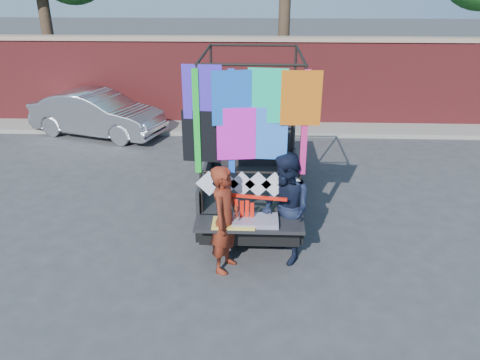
{
  "coord_description": "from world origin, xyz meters",
  "views": [
    {
      "loc": [
        0.26,
        -7.02,
        4.26
      ],
      "look_at": [
        -0.02,
        -0.12,
        1.21
      ],
      "focal_mm": 35.0,
      "sensor_mm": 36.0,
      "label": 1
    }
  ],
  "objects_px": {
    "pickup_truck": "(252,157)",
    "woman": "(225,220)",
    "sedan": "(97,114)",
    "man": "(286,209)"
  },
  "relations": [
    {
      "from": "pickup_truck",
      "to": "sedan",
      "type": "relative_size",
      "value": 1.29
    },
    {
      "from": "sedan",
      "to": "man",
      "type": "bearing_deg",
      "value": -123.38
    },
    {
      "from": "woman",
      "to": "sedan",
      "type": "bearing_deg",
      "value": 50.76
    },
    {
      "from": "sedan",
      "to": "pickup_truck",
      "type": "bearing_deg",
      "value": -111.87
    },
    {
      "from": "sedan",
      "to": "woman",
      "type": "height_order",
      "value": "woman"
    },
    {
      "from": "pickup_truck",
      "to": "sedan",
      "type": "xyz_separation_m",
      "value": [
        -4.46,
        3.68,
        -0.15
      ]
    },
    {
      "from": "pickup_truck",
      "to": "woman",
      "type": "bearing_deg",
      "value": -97.31
    },
    {
      "from": "pickup_truck",
      "to": "woman",
      "type": "height_order",
      "value": "pickup_truck"
    },
    {
      "from": "pickup_truck",
      "to": "man",
      "type": "relative_size",
      "value": 2.74
    },
    {
      "from": "woman",
      "to": "man",
      "type": "xyz_separation_m",
      "value": [
        0.93,
        0.3,
        0.04
      ]
    }
  ]
}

